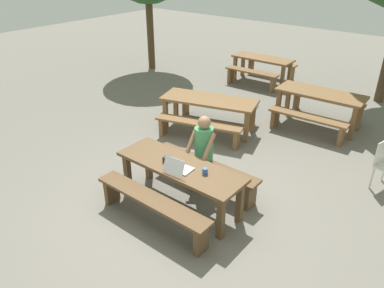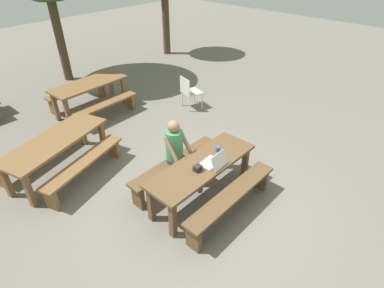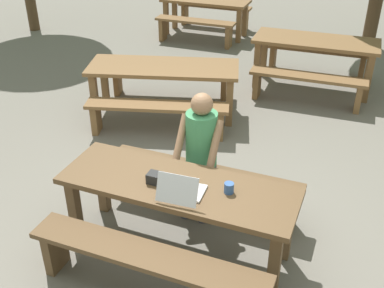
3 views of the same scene
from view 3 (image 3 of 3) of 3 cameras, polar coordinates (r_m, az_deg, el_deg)
ground_plane at (r=4.40m, az=-1.59°, el=-12.37°), size 30.00×30.00×0.00m
picnic_table_front at (r=4.01m, az=-1.71°, el=-6.04°), size 2.02×0.68×0.71m
bench_near at (r=3.76m, az=-5.47°, el=-14.27°), size 1.95×0.30×0.46m
bench_far at (r=4.62m, az=1.36°, el=-4.36°), size 1.95×0.30×0.46m
laptop at (r=3.77m, az=-1.30°, el=-5.59°), size 0.35×0.35×0.24m
small_pouch at (r=3.94m, az=-4.51°, el=-4.11°), size 0.12×0.10×0.09m
coffee_mug at (r=3.83m, az=4.50°, el=-5.32°), size 0.08×0.08×0.09m
person_seated at (r=4.39m, az=0.97°, el=-0.34°), size 0.41×0.41×1.27m
picnic_table_mid at (r=9.86m, az=1.65°, el=16.40°), size 1.76×0.70×0.72m
bench_mid_south at (r=9.38m, az=0.37°, el=14.06°), size 1.58×0.34×0.47m
bench_mid_north at (r=10.48m, az=2.76°, el=15.79°), size 1.58×0.34×0.47m
picnic_table_rear at (r=6.42m, az=-3.47°, el=8.59°), size 2.14×1.28×0.71m
bench_rear_south at (r=5.98m, az=-4.24°, el=3.93°), size 1.82×0.80×0.43m
bench_rear_north at (r=7.08m, az=-2.68°, el=8.32°), size 1.82×0.80×0.43m
picnic_table_distant at (r=7.48m, az=14.72°, el=11.24°), size 1.87×0.82×0.78m
bench_distant_south at (r=7.00m, az=13.79°, el=7.24°), size 1.66×0.37×0.45m
bench_distant_north at (r=8.17m, az=14.93°, el=10.42°), size 1.66×0.37×0.45m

